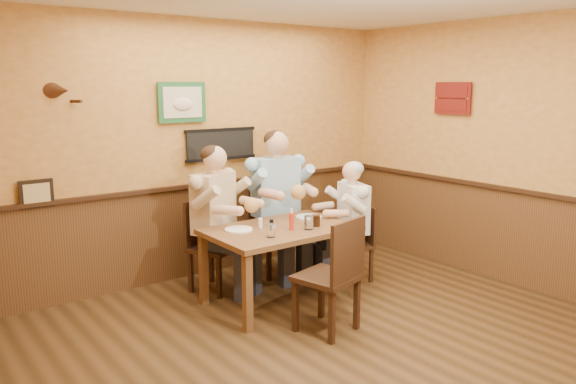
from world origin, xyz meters
The scene contains 17 objects.
room centered at (0.13, 0.17, 1.69)m, with size 5.02×5.03×2.81m.
dining_table centered at (0.21, 1.27, 0.66)m, with size 1.40×0.90×0.75m.
chair_back_left centered at (-0.16, 1.93, 0.47)m, with size 0.44×0.44×0.95m, color #351F10, non-canonical shape.
chair_back_right centered at (0.66, 1.98, 0.51)m, with size 0.47×0.47×1.02m, color #351F10, non-canonical shape.
chair_right_end centered at (1.21, 1.31, 0.41)m, with size 0.38×0.38×0.82m, color #351F10, non-canonical shape.
chair_near_side centered at (0.13, 0.50, 0.51)m, with size 0.47×0.47×1.02m, color #351F10, non-canonical shape.
diner_tan_shirt centered at (-0.16, 1.93, 0.68)m, with size 0.63×0.63×1.36m, color beige, non-canonical shape.
diner_blue_polo centered at (0.66, 1.98, 0.73)m, with size 0.67×0.67×1.45m, color #90B8D8, non-canonical shape.
diner_white_elder centered at (1.21, 1.31, 0.59)m, with size 0.54×0.54×1.17m, color silver, non-canonical shape.
water_glass_left centered at (-0.07, 1.04, 0.81)m, with size 0.08×0.08×0.12m, color white.
water_glass_mid centered at (0.38, 1.05, 0.82)m, with size 0.09×0.09×0.13m, color silver.
cola_tumbler centered at (0.51, 1.11, 0.80)m, with size 0.08×0.08×0.11m, color black.
hot_sauce_bottle centered at (0.23, 1.13, 0.84)m, with size 0.05×0.05×0.18m, color red.
salt_shaker centered at (0.04, 1.37, 0.80)m, with size 0.04×0.04×0.10m, color white.
pepper_shaker centered at (0.09, 1.26, 0.80)m, with size 0.04×0.04×0.10m, color black.
plate_far_left centered at (-0.18, 1.42, 0.76)m, with size 0.26×0.26×0.02m, color white.
plate_far_right centered at (0.67, 1.42, 0.76)m, with size 0.27×0.27×0.02m, color silver.
Camera 1 is at (-2.89, -2.96, 2.11)m, focal length 35.00 mm.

